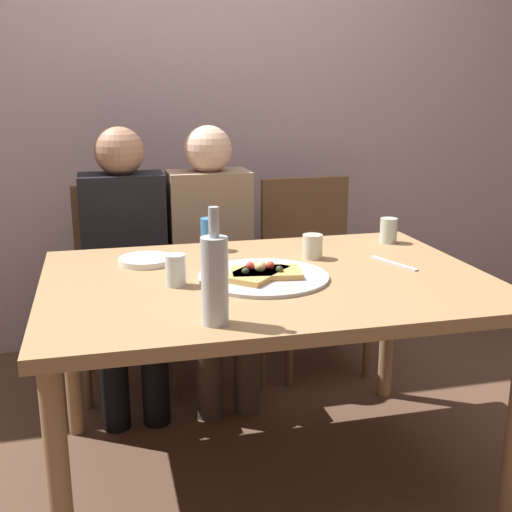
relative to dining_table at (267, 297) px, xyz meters
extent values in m
plane|color=#513828|center=(0.00, 0.00, -0.66)|extent=(8.00, 8.00, 0.00)
cube|color=#B29EA3|center=(0.00, 1.39, 0.64)|extent=(6.00, 0.10, 2.60)
cube|color=#99754C|center=(0.00, 0.00, 0.05)|extent=(1.44, 1.02, 0.04)
cylinder|color=#99754C|center=(-0.66, -0.45, -0.31)|extent=(0.06, 0.06, 0.69)
cylinder|color=#99754C|center=(-0.66, 0.45, -0.31)|extent=(0.06, 0.06, 0.69)
cylinder|color=#99754C|center=(0.66, 0.45, -0.31)|extent=(0.06, 0.06, 0.69)
cylinder|color=#ADADB2|center=(-0.02, -0.02, 0.08)|extent=(0.42, 0.42, 0.01)
cube|color=tan|center=(-0.04, -0.03, 0.09)|extent=(0.25, 0.25, 0.02)
sphere|color=#EAD184|center=(-0.03, -0.02, 0.11)|extent=(0.04, 0.04, 0.04)
sphere|color=#2D381E|center=(-0.08, -0.05, 0.11)|extent=(0.02, 0.02, 0.02)
sphere|color=#B22D23|center=(0.01, -0.01, 0.11)|extent=(0.03, 0.03, 0.03)
cube|color=tan|center=(-0.01, -0.03, 0.09)|extent=(0.24, 0.16, 0.02)
sphere|color=#EAD184|center=(-0.03, -0.03, 0.11)|extent=(0.04, 0.04, 0.04)
sphere|color=#2D381E|center=(0.03, -0.05, 0.11)|extent=(0.02, 0.02, 0.02)
sphere|color=#B22D23|center=(-0.06, 0.00, 0.11)|extent=(0.03, 0.03, 0.03)
cylinder|color=#B2BCC1|center=(-0.24, -0.38, 0.19)|extent=(0.07, 0.07, 0.23)
cylinder|color=#B2BCC1|center=(-0.24, -0.38, 0.34)|extent=(0.03, 0.03, 0.08)
cylinder|color=silver|center=(-0.30, -0.03, 0.12)|extent=(0.06, 0.06, 0.10)
cylinder|color=beige|center=(0.22, 0.18, 0.12)|extent=(0.07, 0.07, 0.09)
cylinder|color=#B7C6BC|center=(0.59, 0.34, 0.12)|extent=(0.07, 0.07, 0.10)
cylinder|color=#337AC1|center=(-0.12, 0.39, 0.13)|extent=(0.07, 0.07, 0.12)
cylinder|color=white|center=(-0.37, 0.26, 0.08)|extent=(0.19, 0.19, 0.02)
cube|color=#B7B7BC|center=(0.47, 0.04, 0.08)|extent=(0.09, 0.21, 0.01)
cube|color=brown|center=(-0.42, 0.83, -0.21)|extent=(0.44, 0.44, 0.05)
cube|color=brown|center=(-0.42, 1.03, 0.02)|extent=(0.44, 0.04, 0.45)
cylinder|color=brown|center=(-0.23, 0.64, -0.44)|extent=(0.04, 0.04, 0.42)
cylinder|color=brown|center=(-0.61, 0.64, -0.44)|extent=(0.04, 0.04, 0.42)
cylinder|color=brown|center=(-0.23, 1.02, -0.44)|extent=(0.04, 0.04, 0.42)
cylinder|color=brown|center=(-0.61, 1.02, -0.44)|extent=(0.04, 0.04, 0.42)
cube|color=brown|center=(-0.04, 0.83, -0.21)|extent=(0.44, 0.44, 0.05)
cube|color=brown|center=(-0.04, 1.03, 0.02)|extent=(0.44, 0.04, 0.45)
cylinder|color=brown|center=(0.15, 0.64, -0.44)|extent=(0.04, 0.04, 0.42)
cylinder|color=brown|center=(-0.23, 0.64, -0.44)|extent=(0.04, 0.04, 0.42)
cylinder|color=brown|center=(0.15, 1.02, -0.44)|extent=(0.04, 0.04, 0.42)
cylinder|color=brown|center=(-0.23, 1.02, -0.44)|extent=(0.04, 0.04, 0.42)
cube|color=brown|center=(0.47, 0.83, -0.21)|extent=(0.44, 0.44, 0.05)
cube|color=brown|center=(0.47, 1.03, 0.02)|extent=(0.44, 0.04, 0.45)
cylinder|color=brown|center=(0.66, 0.64, -0.44)|extent=(0.04, 0.04, 0.42)
cylinder|color=brown|center=(0.28, 0.64, -0.44)|extent=(0.04, 0.04, 0.42)
cylinder|color=brown|center=(0.66, 1.02, -0.44)|extent=(0.04, 0.04, 0.42)
cylinder|color=brown|center=(0.28, 1.02, -0.44)|extent=(0.04, 0.04, 0.42)
cube|color=black|center=(-0.42, 0.85, 0.05)|extent=(0.36, 0.22, 0.52)
sphere|color=#A87A5B|center=(-0.42, 0.85, 0.41)|extent=(0.21, 0.21, 0.21)
cylinder|color=black|center=(-0.34, 0.65, -0.21)|extent=(0.12, 0.40, 0.12)
cylinder|color=black|center=(-0.50, 0.65, -0.21)|extent=(0.12, 0.40, 0.12)
cylinder|color=black|center=(-0.34, 0.45, -0.43)|extent=(0.11, 0.11, 0.45)
cylinder|color=black|center=(-0.50, 0.45, -0.43)|extent=(0.11, 0.11, 0.45)
cube|color=#937A60|center=(-0.04, 0.85, 0.05)|extent=(0.36, 0.22, 0.52)
sphere|color=beige|center=(-0.04, 0.85, 0.41)|extent=(0.21, 0.21, 0.21)
cylinder|color=#3B3026|center=(0.04, 0.65, -0.21)|extent=(0.12, 0.40, 0.12)
cylinder|color=#3B3026|center=(-0.12, 0.65, -0.21)|extent=(0.12, 0.40, 0.12)
cylinder|color=#3B3026|center=(0.04, 0.45, -0.43)|extent=(0.11, 0.11, 0.45)
cylinder|color=#3B3026|center=(-0.12, 0.45, -0.43)|extent=(0.11, 0.11, 0.45)
camera|label=1|loc=(-0.52, -1.93, 0.67)|focal=44.82mm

